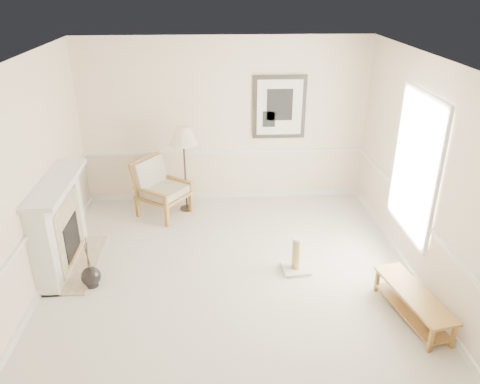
# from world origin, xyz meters

# --- Properties ---
(ground) EXTENTS (5.50, 5.50, 0.00)m
(ground) POSITION_xyz_m (0.00, 0.00, 0.00)
(ground) COLOR silver
(ground) RESTS_ON ground
(room) EXTENTS (5.04, 5.54, 2.92)m
(room) POSITION_xyz_m (0.14, 0.08, 1.87)
(room) COLOR beige
(room) RESTS_ON ground
(fireplace) EXTENTS (0.64, 1.64, 1.31)m
(fireplace) POSITION_xyz_m (-2.34, 0.60, 0.64)
(fireplace) COLOR white
(fireplace) RESTS_ON ground
(floor_vase) EXTENTS (0.26, 0.26, 0.76)m
(floor_vase) POSITION_xyz_m (-1.86, 0.06, 0.14)
(floor_vase) COLOR black
(floor_vase) RESTS_ON ground
(armchair) EXTENTS (1.06, 1.04, 0.97)m
(armchair) POSITION_xyz_m (-1.16, 2.17, 0.52)
(armchair) COLOR olive
(armchair) RESTS_ON ground
(floor_lamp) EXTENTS (0.57, 0.57, 1.51)m
(floor_lamp) POSITION_xyz_m (-0.70, 2.27, 1.32)
(floor_lamp) COLOR black
(floor_lamp) RESTS_ON ground
(bench) EXTENTS (0.62, 1.29, 0.36)m
(bench) POSITION_xyz_m (2.15, -0.78, 0.24)
(bench) COLOR olive
(bench) RESTS_ON ground
(scratching_post) EXTENTS (0.40, 0.40, 0.52)m
(scratching_post) POSITION_xyz_m (0.92, 0.28, 0.16)
(scratching_post) COLOR silver
(scratching_post) RESTS_ON ground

